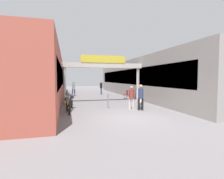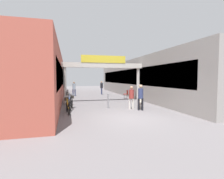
# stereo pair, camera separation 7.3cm
# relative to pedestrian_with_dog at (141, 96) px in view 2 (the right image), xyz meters

# --- Properties ---
(ground_plane) EXTENTS (80.00, 80.00, 0.00)m
(ground_plane) POSITION_rel_pedestrian_with_dog_xyz_m (-1.52, -2.00, -0.97)
(ground_plane) COLOR slate
(storefront_left) EXTENTS (3.00, 26.00, 4.17)m
(storefront_left) POSITION_rel_pedestrian_with_dog_xyz_m (-6.61, 9.00, 1.11)
(storefront_left) COLOR #B25142
(storefront_left) RESTS_ON ground_plane
(storefront_right) EXTENTS (3.00, 26.00, 4.17)m
(storefront_right) POSITION_rel_pedestrian_with_dog_xyz_m (3.57, 9.00, 1.11)
(storefront_right) COLOR #9E9993
(storefront_right) RESTS_ON ground_plane
(arcade_sign_gateway) EXTENTS (7.40, 0.47, 4.11)m
(arcade_sign_gateway) POSITION_rel_pedestrian_with_dog_xyz_m (-1.52, 4.73, 1.96)
(arcade_sign_gateway) COLOR beige
(arcade_sign_gateway) RESTS_ON ground_plane
(pedestrian_with_dog) EXTENTS (0.44, 0.44, 1.70)m
(pedestrian_with_dog) POSITION_rel_pedestrian_with_dog_xyz_m (0.00, 0.00, 0.00)
(pedestrian_with_dog) COLOR black
(pedestrian_with_dog) RESTS_ON ground_plane
(pedestrian_companion) EXTENTS (0.45, 0.45, 1.58)m
(pedestrian_companion) POSITION_rel_pedestrian_with_dog_xyz_m (-0.42, 0.59, -0.08)
(pedestrian_companion) COLOR silver
(pedestrian_companion) RESTS_ON ground_plane
(pedestrian_carrying_crate) EXTENTS (0.40, 0.39, 1.71)m
(pedestrian_carrying_crate) POSITION_rel_pedestrian_with_dog_xyz_m (-3.89, 10.70, 0.01)
(pedestrian_carrying_crate) COLOR navy
(pedestrian_carrying_crate) RESTS_ON ground_plane
(pedestrian_elderly_walking) EXTENTS (0.37, 0.39, 1.75)m
(pedestrian_elderly_walking) POSITION_rel_pedestrian_with_dog_xyz_m (-0.28, 11.98, 0.03)
(pedestrian_elderly_walking) COLOR navy
(pedestrian_elderly_walking) RESTS_ON ground_plane
(dog_on_leash) EXTENTS (0.53, 0.85, 0.59)m
(dog_on_leash) POSITION_rel_pedestrian_with_dog_xyz_m (0.41, 0.83, -0.60)
(dog_on_leash) COLOR beige
(dog_on_leash) RESTS_ON ground_plane
(bicycle_orange_nearest) EXTENTS (0.46, 1.69, 0.98)m
(bicycle_orange_nearest) POSITION_rel_pedestrian_with_dog_xyz_m (-4.67, 0.23, -0.54)
(bicycle_orange_nearest) COLOR black
(bicycle_orange_nearest) RESTS_ON ground_plane
(bicycle_black_second) EXTENTS (0.46, 1.68, 0.98)m
(bicycle_black_second) POSITION_rel_pedestrian_with_dog_xyz_m (-4.41, 1.45, -0.54)
(bicycle_black_second) COLOR black
(bicycle_black_second) RESTS_ON ground_plane
(bicycle_blue_third) EXTENTS (0.46, 1.68, 0.98)m
(bicycle_blue_third) POSITION_rel_pedestrian_with_dog_xyz_m (-4.54, 2.76, -0.54)
(bicycle_blue_third) COLOR black
(bicycle_blue_third) RESTS_ON ground_plane
(bicycle_silver_farthest) EXTENTS (0.46, 1.69, 0.98)m
(bicycle_silver_farthest) POSITION_rel_pedestrian_with_dog_xyz_m (-4.65, 4.18, -0.54)
(bicycle_silver_farthest) COLOR black
(bicycle_silver_farthest) RESTS_ON ground_plane
(bollard_post_metal) EXTENTS (0.10, 0.10, 1.06)m
(bollard_post_metal) POSITION_rel_pedestrian_with_dog_xyz_m (-1.91, 1.26, -0.44)
(bollard_post_metal) COLOR gray
(bollard_post_metal) RESTS_ON ground_plane
(cafe_chair_wood_nearer) EXTENTS (0.51, 0.51, 0.89)m
(cafe_chair_wood_nearer) POSITION_rel_pedestrian_with_dog_xyz_m (1.17, 5.81, -0.43)
(cafe_chair_wood_nearer) COLOR gray
(cafe_chair_wood_nearer) RESTS_ON ground_plane
(cafe_chair_red_farther) EXTENTS (0.56, 0.56, 0.89)m
(cafe_chair_red_farther) POSITION_rel_pedestrian_with_dog_xyz_m (1.28, 6.55, -0.43)
(cafe_chair_red_farther) COLOR gray
(cafe_chair_red_farther) RESTS_ON ground_plane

